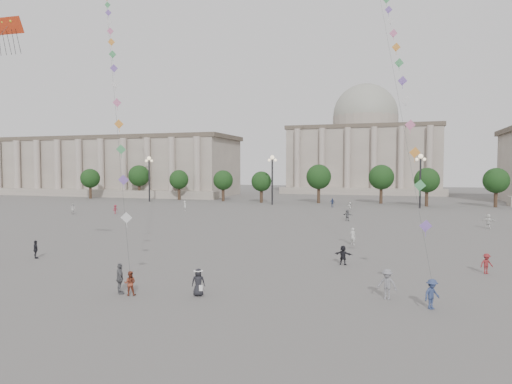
% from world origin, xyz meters
% --- Properties ---
extents(ground, '(360.00, 360.00, 0.00)m').
position_xyz_m(ground, '(0.00, 0.00, 0.00)').
color(ground, '#565351').
rests_on(ground, ground).
extents(hall_west, '(84.00, 26.22, 17.20)m').
position_xyz_m(hall_west, '(-75.00, 93.89, 8.43)').
color(hall_west, gray).
rests_on(hall_west, ground).
extents(hall_central, '(48.30, 34.30, 35.50)m').
position_xyz_m(hall_central, '(0.00, 129.22, 14.23)').
color(hall_central, gray).
rests_on(hall_central, ground).
extents(tree_row, '(137.12, 5.12, 8.00)m').
position_xyz_m(tree_row, '(0.00, 78.00, 5.39)').
color(tree_row, '#332219').
rests_on(tree_row, ground).
extents(lamp_post_far_west, '(2.00, 0.90, 10.65)m').
position_xyz_m(lamp_post_far_west, '(-45.00, 70.00, 7.35)').
color(lamp_post_far_west, '#262628').
rests_on(lamp_post_far_west, ground).
extents(lamp_post_mid_west, '(2.00, 0.90, 10.65)m').
position_xyz_m(lamp_post_mid_west, '(-15.00, 70.00, 7.35)').
color(lamp_post_mid_west, '#262628').
rests_on(lamp_post_mid_west, ground).
extents(lamp_post_mid_east, '(2.00, 0.90, 10.65)m').
position_xyz_m(lamp_post_mid_east, '(15.00, 70.00, 7.35)').
color(lamp_post_mid_east, '#262628').
rests_on(lamp_post_mid_east, ground).
extents(person_crowd_0, '(1.12, 0.88, 1.78)m').
position_xyz_m(person_crowd_0, '(-1.80, 68.00, 0.89)').
color(person_crowd_0, navy).
rests_on(person_crowd_0, ground).
extents(person_crowd_1, '(1.11, 1.01, 1.85)m').
position_xyz_m(person_crowd_1, '(-41.99, 40.00, 0.93)').
color(person_crowd_1, silver).
rests_on(person_crowd_1, ground).
extents(person_crowd_2, '(0.80, 1.11, 1.56)m').
position_xyz_m(person_crowd_2, '(-35.67, 43.01, 0.78)').
color(person_crowd_2, '#9F2B3C').
rests_on(person_crowd_2, ground).
extents(person_crowd_3, '(1.53, 0.66, 1.60)m').
position_xyz_m(person_crowd_3, '(6.85, 12.76, 0.80)').
color(person_crowd_3, black).
rests_on(person_crowd_3, ground).
extents(person_crowd_4, '(1.26, 1.54, 1.65)m').
position_xyz_m(person_crowd_4, '(2.46, 60.51, 0.82)').
color(person_crowd_4, white).
rests_on(person_crowd_4, ground).
extents(person_crowd_6, '(1.29, 0.90, 1.82)m').
position_xyz_m(person_crowd_6, '(10.53, 3.71, 0.91)').
color(person_crowd_6, slate).
rests_on(person_crowd_6, ground).
extents(person_crowd_7, '(1.82, 0.74, 1.91)m').
position_xyz_m(person_crowd_7, '(22.29, 41.20, 0.95)').
color(person_crowd_7, silver).
rests_on(person_crowd_7, ground).
extents(person_crowd_8, '(1.13, 0.94, 1.53)m').
position_xyz_m(person_crowd_8, '(17.44, 12.75, 0.76)').
color(person_crowd_8, maroon).
rests_on(person_crowd_8, ground).
extents(person_crowd_10, '(0.77, 0.77, 1.81)m').
position_xyz_m(person_crowd_10, '(-26.98, 52.26, 0.90)').
color(person_crowd_10, silver).
rests_on(person_crowd_10, ground).
extents(person_crowd_12, '(1.61, 0.96, 1.65)m').
position_xyz_m(person_crowd_12, '(3.76, 44.51, 0.83)').
color(person_crowd_12, slate).
rests_on(person_crowd_12, ground).
extents(person_crowd_13, '(0.77, 0.66, 1.78)m').
position_xyz_m(person_crowd_13, '(6.65, 22.83, 0.89)').
color(person_crowd_13, silver).
rests_on(person_crowd_13, ground).
extents(tourist_1, '(0.98, 0.88, 1.59)m').
position_xyz_m(tourist_1, '(-19.05, 7.29, 0.80)').
color(tourist_1, black).
rests_on(tourist_1, ground).
extents(tourist_3, '(1.13, 1.14, 1.93)m').
position_xyz_m(tourist_3, '(-5.47, -0.17, 0.97)').
color(tourist_3, '#58595D').
rests_on(tourist_3, ground).
extents(kite_flyer_0, '(0.89, 0.80, 1.52)m').
position_xyz_m(kite_flyer_0, '(-4.69, -0.26, 0.76)').
color(kite_flyer_0, brown).
rests_on(kite_flyer_0, ground).
extents(kite_flyer_1, '(1.21, 1.23, 1.70)m').
position_xyz_m(kite_flyer_1, '(12.98, 2.41, 0.85)').
color(kite_flyer_1, navy).
rests_on(kite_flyer_1, ground).
extents(hat_person, '(0.97, 0.80, 1.70)m').
position_xyz_m(hat_person, '(-0.59, 0.89, 0.89)').
color(hat_person, black).
rests_on(hat_person, ground).
extents(dragon_kite, '(2.80, 5.43, 19.16)m').
position_xyz_m(dragon_kite, '(-14.21, 0.12, 16.63)').
color(dragon_kite, red).
rests_on(dragon_kite, ground).
extents(kite_train_west, '(33.21, 43.22, 70.67)m').
position_xyz_m(kite_train_west, '(-22.39, 23.17, 25.21)').
color(kite_train_west, '#3F3F3F').
rests_on(kite_train_west, ground).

